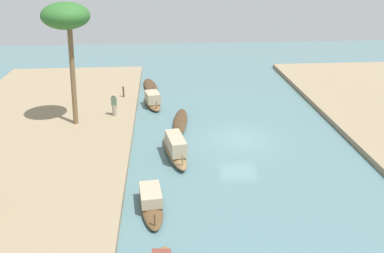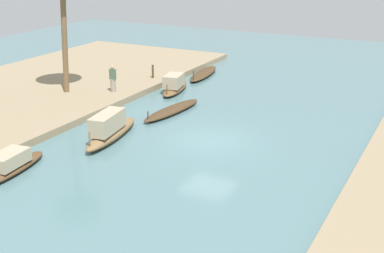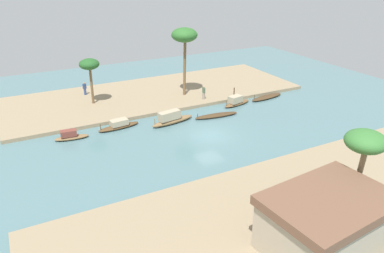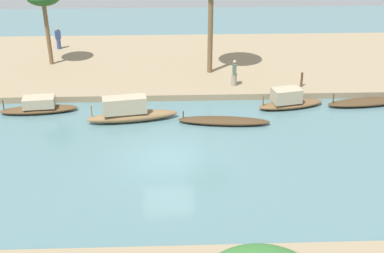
{
  "view_description": "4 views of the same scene",
  "coord_description": "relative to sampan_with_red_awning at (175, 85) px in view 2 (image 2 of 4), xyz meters",
  "views": [
    {
      "loc": [
        24.24,
        -5.06,
        11.42
      ],
      "look_at": [
        0.36,
        -3.23,
        1.2
      ],
      "focal_mm": 37.7,
      "sensor_mm": 36.0,
      "label": 1
    },
    {
      "loc": [
        21.96,
        10.47,
        9.23
      ],
      "look_at": [
        0.54,
        -0.67,
        0.8
      ],
      "focal_mm": 49.4,
      "sensor_mm": 36.0,
      "label": 2
    },
    {
      "loc": [
        16.59,
        28.28,
        15.46
      ],
      "look_at": [
        1.28,
        -1.3,
        0.7
      ],
      "focal_mm": 34.34,
      "sensor_mm": 36.0,
      "label": 3
    },
    {
      "loc": [
        -0.29,
        22.48,
        12.36
      ],
      "look_at": [
        -1.22,
        -1.61,
        0.92
      ],
      "focal_mm": 49.61,
      "sensor_mm": 36.0,
      "label": 4
    }
  ],
  "objects": [
    {
      "name": "sampan_with_red_awning",
      "position": [
        0.0,
        0.0,
        0.0
      ],
      "size": [
        4.13,
        1.92,
        1.2
      ],
      "rotation": [
        0.0,
        0.0,
        0.22
      ],
      "color": "brown",
      "rests_on": "river_water"
    },
    {
      "name": "person_by_mooring",
      "position": [
        2.92,
        -2.75,
        0.66
      ],
      "size": [
        0.34,
        0.39,
        1.68
      ],
      "rotation": [
        0.0,
        0.0,
        1.56
      ],
      "color": "gray",
      "rests_on": "riverbank_left"
    },
    {
      "name": "sampan_upstream_small",
      "position": [
        4.01,
        2.09,
        -0.28
      ],
      "size": [
        5.14,
        1.52,
        0.69
      ],
      "rotation": [
        0.0,
        0.0,
        -0.11
      ],
      "color": "#47331E",
      "rests_on": "river_water"
    },
    {
      "name": "sampan_near_left_bank",
      "position": [
        14.48,
        0.13,
        -0.1
      ],
      "size": [
        4.46,
        1.53,
        0.94
      ],
      "rotation": [
        0.0,
        0.0,
        0.11
      ],
      "color": "brown",
      "rests_on": "river_water"
    },
    {
      "name": "sampan_with_tall_canopy",
      "position": [
        -4.77,
        -0.26,
        -0.28
      ],
      "size": [
        5.08,
        1.82,
        0.86
      ],
      "rotation": [
        0.0,
        0.0,
        0.14
      ],
      "color": "#47331E",
      "rests_on": "river_water"
    },
    {
      "name": "river_water",
      "position": [
        7.06,
        5.91,
        -0.46
      ],
      "size": [
        64.5,
        64.5,
        0.0
      ],
      "primitive_type": "plane",
      "color": "slate",
      "rests_on": "ground"
    },
    {
      "name": "riverbank_left",
      "position": [
        7.06,
        -7.97,
        -0.27
      ],
      "size": [
        36.74,
        13.41,
        0.38
      ],
      "primitive_type": "cube",
      "color": "#937F60",
      "rests_on": "ground"
    },
    {
      "name": "sampan_foreground",
      "position": [
        9.19,
        1.51,
        0.1
      ],
      "size": [
        5.13,
        1.85,
        1.44
      ],
      "rotation": [
        0.0,
        0.0,
        0.17
      ],
      "color": "brown",
      "rests_on": "river_water"
    },
    {
      "name": "mooring_post",
      "position": [
        -1.28,
        -2.43,
        0.38
      ],
      "size": [
        0.14,
        0.14,
        0.92
      ],
      "primitive_type": "cylinder",
      "color": "#4C3823",
      "rests_on": "riverbank_left"
    }
  ]
}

